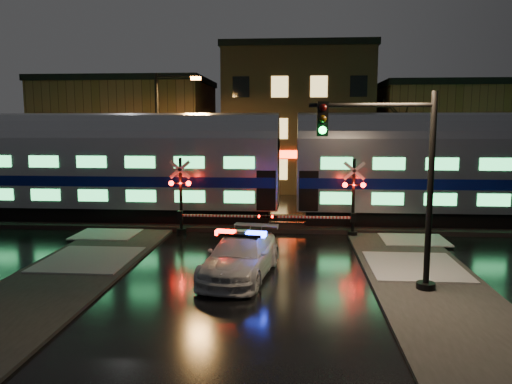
% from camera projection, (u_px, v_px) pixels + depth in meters
% --- Properties ---
extents(ground, '(120.00, 120.00, 0.00)m').
position_uv_depth(ground, '(254.00, 247.00, 22.76)').
color(ground, black).
rests_on(ground, ground).
extents(ballast, '(90.00, 4.20, 0.24)m').
position_uv_depth(ballast, '(261.00, 223.00, 27.69)').
color(ballast, black).
rests_on(ballast, ground).
extents(sidewalk_left, '(4.00, 20.00, 0.12)m').
position_uv_depth(sidewalk_left, '(54.00, 284.00, 17.33)').
color(sidewalk_left, '#2D2D2D').
rests_on(sidewalk_left, ground).
extents(sidewalk_right, '(4.00, 20.00, 0.12)m').
position_uv_depth(sidewalk_right, '(436.00, 294.00, 16.33)').
color(sidewalk_right, '#2D2D2D').
rests_on(sidewalk_right, ground).
extents(building_left, '(14.00, 10.00, 9.00)m').
position_uv_depth(building_left, '(130.00, 136.00, 44.88)').
color(building_left, brown).
rests_on(building_left, ground).
extents(building_mid, '(12.00, 11.00, 11.50)m').
position_uv_depth(building_mid, '(297.00, 122.00, 44.04)').
color(building_mid, brown).
rests_on(building_mid, ground).
extents(building_right, '(12.00, 10.00, 8.50)m').
position_uv_depth(building_right, '(449.00, 139.00, 42.75)').
color(building_right, brown).
rests_on(building_right, ground).
extents(train, '(51.00, 3.12, 5.92)m').
position_uv_depth(train, '(288.00, 165.00, 27.12)').
color(train, black).
rests_on(train, ballast).
extents(police_car, '(2.96, 5.61, 1.72)m').
position_uv_depth(police_car, '(241.00, 256.00, 18.29)').
color(police_car, silver).
rests_on(police_car, ground).
extents(crossing_signal_right, '(5.51, 0.64, 3.90)m').
position_uv_depth(crossing_signal_right, '(346.00, 205.00, 24.48)').
color(crossing_signal_right, black).
rests_on(crossing_signal_right, ground).
extents(crossing_signal_left, '(5.51, 0.64, 3.90)m').
position_uv_depth(crossing_signal_left, '(188.00, 203.00, 25.09)').
color(crossing_signal_left, black).
rests_on(crossing_signal_left, ground).
extents(traffic_light, '(4.29, 0.74, 6.63)m').
position_uv_depth(traffic_light, '(398.00, 188.00, 16.27)').
color(traffic_light, black).
rests_on(traffic_light, ground).
extents(streetlight, '(2.91, 0.30, 8.70)m').
position_uv_depth(streetlight, '(162.00, 133.00, 31.47)').
color(streetlight, black).
rests_on(streetlight, ground).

